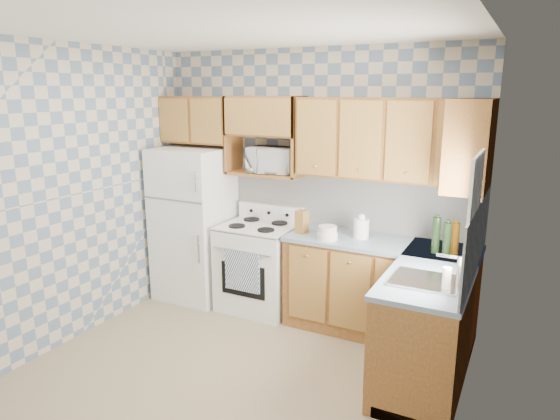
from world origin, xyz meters
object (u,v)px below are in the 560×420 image
(microwave, at_px, (273,160))
(stove_body, at_px, (259,268))
(refrigerator, at_px, (194,224))
(electric_kettle, at_px, (361,229))

(microwave, bearing_deg, stove_body, -117.94)
(refrigerator, bearing_deg, microwave, 13.61)
(stove_body, xyz_separation_m, microwave, (0.07, 0.19, 1.13))
(electric_kettle, bearing_deg, stove_body, -178.23)
(refrigerator, relative_size, electric_kettle, 9.18)
(refrigerator, bearing_deg, electric_kettle, 1.77)
(refrigerator, distance_m, microwave, 1.17)
(electric_kettle, bearing_deg, refrigerator, -178.23)
(stove_body, relative_size, microwave, 1.87)
(microwave, xyz_separation_m, electric_kettle, (1.03, -0.15, -0.57))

